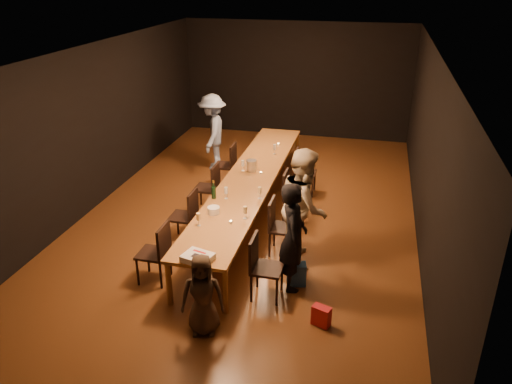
% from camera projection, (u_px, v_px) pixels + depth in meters
% --- Properties ---
extents(ground, '(10.00, 10.00, 0.00)m').
position_uv_depth(ground, '(250.00, 214.00, 9.38)').
color(ground, '#482C12').
rests_on(ground, ground).
extents(room_shell, '(6.04, 10.04, 3.02)m').
position_uv_depth(room_shell, '(249.00, 106.00, 8.52)').
color(room_shell, black).
rests_on(room_shell, ground).
extents(table, '(0.90, 6.00, 0.75)m').
position_uv_depth(table, '(250.00, 180.00, 9.09)').
color(table, brown).
rests_on(table, ground).
extents(chair_right_0, '(0.42, 0.42, 0.93)m').
position_uv_depth(chair_right_0, '(267.00, 268.00, 6.88)').
color(chair_right_0, black).
rests_on(chair_right_0, ground).
extents(chair_right_1, '(0.42, 0.42, 0.93)m').
position_uv_depth(chair_right_1, '(283.00, 227.00, 7.94)').
color(chair_right_1, black).
rests_on(chair_right_1, ground).
extents(chair_right_2, '(0.42, 0.42, 0.93)m').
position_uv_depth(chair_right_2, '(295.00, 196.00, 9.00)').
color(chair_right_2, black).
rests_on(chair_right_2, ground).
extents(chair_right_3, '(0.42, 0.42, 0.93)m').
position_uv_depth(chair_right_3, '(305.00, 172.00, 10.07)').
color(chair_right_3, black).
rests_on(chair_right_3, ground).
extents(chair_left_0, '(0.42, 0.42, 0.93)m').
position_uv_depth(chair_left_0, '(153.00, 253.00, 7.25)').
color(chair_left_0, black).
rests_on(chair_left_0, ground).
extents(chair_left_1, '(0.42, 0.42, 0.93)m').
position_uv_depth(chair_left_1, '(183.00, 216.00, 8.31)').
color(chair_left_1, black).
rests_on(chair_left_1, ground).
extents(chair_left_2, '(0.42, 0.42, 0.93)m').
position_uv_depth(chair_left_2, '(206.00, 187.00, 9.37)').
color(chair_left_2, black).
rests_on(chair_left_2, ground).
extents(chair_left_3, '(0.42, 0.42, 0.93)m').
position_uv_depth(chair_left_3, '(225.00, 165.00, 10.43)').
color(chair_left_3, black).
rests_on(chair_left_3, ground).
extents(woman_birthday, '(0.50, 0.66, 1.62)m').
position_uv_depth(woman_birthday, '(293.00, 237.00, 6.97)').
color(woman_birthday, black).
rests_on(woman_birthday, ground).
extents(woman_tan, '(0.83, 0.99, 1.85)m').
position_uv_depth(woman_tan, '(304.00, 206.00, 7.60)').
color(woman_tan, beige).
rests_on(woman_tan, ground).
extents(man_blue, '(0.80, 1.19, 1.70)m').
position_uv_depth(man_blue, '(213.00, 132.00, 11.22)').
color(man_blue, '#7E96C4').
rests_on(man_blue, ground).
extents(child, '(0.61, 0.47, 1.10)m').
position_uv_depth(child, '(203.00, 295.00, 6.18)').
color(child, '#3F3023').
rests_on(child, ground).
extents(gift_bag_red, '(0.27, 0.20, 0.28)m').
position_uv_depth(gift_bag_red, '(321.00, 316.00, 6.44)').
color(gift_bag_red, red).
rests_on(gift_bag_red, ground).
extents(gift_bag_blue, '(0.31, 0.24, 0.34)m').
position_uv_depth(gift_bag_blue, '(296.00, 274.00, 7.27)').
color(gift_bag_blue, '#2960B3').
rests_on(gift_bag_blue, ground).
extents(birthday_cake, '(0.44, 0.39, 0.09)m').
position_uv_depth(birthday_cake, '(198.00, 258.00, 6.51)').
color(birthday_cake, white).
rests_on(birthday_cake, table).
extents(plate_stack, '(0.23, 0.23, 0.11)m').
position_uv_depth(plate_stack, '(214.00, 210.00, 7.74)').
color(plate_stack, white).
rests_on(plate_stack, table).
extents(champagne_bottle, '(0.09, 0.09, 0.32)m').
position_uv_depth(champagne_bottle, '(214.00, 189.00, 8.20)').
color(champagne_bottle, black).
rests_on(champagne_bottle, table).
extents(ice_bucket, '(0.23, 0.23, 0.21)m').
position_uv_depth(ice_bucket, '(251.00, 166.00, 9.32)').
color(ice_bucket, silver).
rests_on(ice_bucket, table).
extents(wineglass_0, '(0.06, 0.06, 0.21)m').
position_uv_depth(wineglass_0, '(198.00, 220.00, 7.36)').
color(wineglass_0, beige).
rests_on(wineglass_0, table).
extents(wineglass_1, '(0.06, 0.06, 0.21)m').
position_uv_depth(wineglass_1, '(245.00, 213.00, 7.56)').
color(wineglass_1, beige).
rests_on(wineglass_1, table).
extents(wineglass_2, '(0.06, 0.06, 0.21)m').
position_uv_depth(wineglass_2, '(226.00, 193.00, 8.21)').
color(wineglass_2, silver).
rests_on(wineglass_2, table).
extents(wineglass_3, '(0.06, 0.06, 0.21)m').
position_uv_depth(wineglass_3, '(260.00, 193.00, 8.22)').
color(wineglass_3, beige).
rests_on(wineglass_3, table).
extents(wineglass_4, '(0.06, 0.06, 0.21)m').
position_uv_depth(wineglass_4, '(243.00, 166.00, 9.33)').
color(wineglass_4, silver).
rests_on(wineglass_4, table).
extents(wineglass_5, '(0.06, 0.06, 0.21)m').
position_uv_depth(wineglass_5, '(275.00, 149.00, 10.16)').
color(wineglass_5, silver).
rests_on(wineglass_5, table).
extents(tealight_near, '(0.05, 0.05, 0.03)m').
position_uv_depth(tealight_near, '(231.00, 222.00, 7.48)').
color(tealight_near, '#B2B7B2').
rests_on(tealight_near, table).
extents(tealight_mid, '(0.05, 0.05, 0.03)m').
position_uv_depth(tealight_mid, '(261.00, 173.00, 9.24)').
color(tealight_mid, '#B2B7B2').
rests_on(tealight_mid, table).
extents(tealight_far, '(0.05, 0.05, 0.03)m').
position_uv_depth(tealight_far, '(278.00, 144.00, 10.71)').
color(tealight_far, '#B2B7B2').
rests_on(tealight_far, table).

